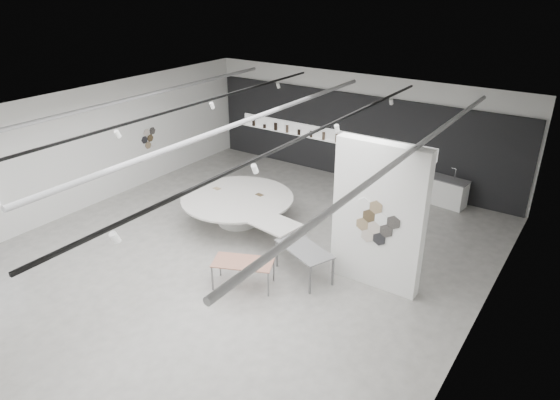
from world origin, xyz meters
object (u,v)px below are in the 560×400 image
Objects in this scene: display_island at (239,207)px; sample_table_wood at (243,263)px; partition_column at (378,217)px; kitchen_counter at (442,191)px; sample_table_stone at (304,251)px.

sample_table_wood is at bearing -41.06° from display_island.
kitchen_counter is at bearing 91.07° from partition_column.
partition_column is 2.02m from sample_table_stone.
display_island is at bearing 157.00° from sample_table_stone.
display_island is at bearing -125.72° from kitchen_counter.
partition_column is at bearing 0.93° from display_island.
kitchen_counter reaches higher than sample_table_wood.
kitchen_counter is (2.42, 7.41, -0.17)m from sample_table_wood.
sample_table_stone is at bearing -14.48° from display_island.
sample_table_stone is 1.03× the size of kitchen_counter.
partition_column reaches higher than kitchen_counter.
sample_table_wood is at bearing -100.73° from kitchen_counter.
partition_column reaches higher than sample_table_wood.
kitchen_counter is (1.45, 6.21, -0.27)m from sample_table_stone.
display_island is (-4.68, 0.62, -1.24)m from partition_column.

